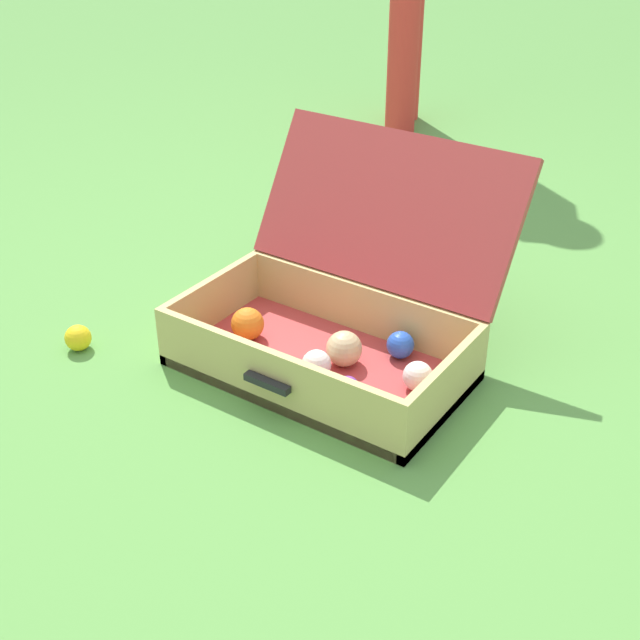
% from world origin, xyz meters
% --- Properties ---
extents(ground_plane, '(16.00, 16.00, 0.00)m').
position_xyz_m(ground_plane, '(0.00, 0.00, 0.00)').
color(ground_plane, '#569342').
extents(open_suitcase, '(0.65, 0.59, 0.47)m').
position_xyz_m(open_suitcase, '(0.10, 0.04, 0.11)').
color(open_suitcase, '#B23838').
rests_on(open_suitcase, ground).
extents(stray_ball_on_grass, '(0.06, 0.06, 0.06)m').
position_xyz_m(stray_ball_on_grass, '(-0.43, -0.27, 0.03)').
color(stray_ball_on_grass, yellow).
rests_on(stray_ball_on_grass, ground).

